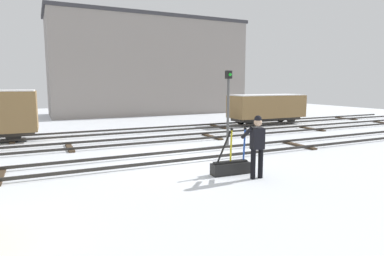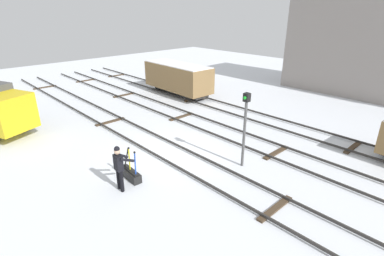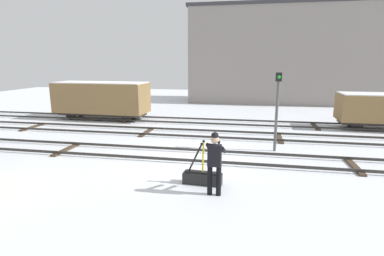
# 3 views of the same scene
# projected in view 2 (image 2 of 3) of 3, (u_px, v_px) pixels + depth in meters

# --- Properties ---
(ground_plane) EXTENTS (60.00, 60.00, 0.00)m
(ground_plane) POSITION_uv_depth(u_px,v_px,m) (170.00, 154.00, 14.38)
(ground_plane) COLOR silver
(track_main_line) EXTENTS (44.00, 1.94, 0.18)m
(track_main_line) POSITION_uv_depth(u_px,v_px,m) (170.00, 152.00, 14.34)
(track_main_line) COLOR #2D2B28
(track_main_line) RESTS_ON ground_plane
(track_siding_near) EXTENTS (44.00, 1.94, 0.18)m
(track_siding_near) POSITION_uv_depth(u_px,v_px,m) (222.00, 131.00, 16.77)
(track_siding_near) COLOR #2D2B28
(track_siding_near) RESTS_ON ground_plane
(track_siding_far) EXTENTS (44.00, 1.94, 0.18)m
(track_siding_far) POSITION_uv_depth(u_px,v_px,m) (257.00, 117.00, 18.90)
(track_siding_far) COLOR #2D2B28
(track_siding_far) RESTS_ON ground_plane
(switch_lever_frame) EXTENTS (1.26, 0.43, 1.45)m
(switch_lever_frame) POSITION_uv_depth(u_px,v_px,m) (131.00, 173.00, 12.22)
(switch_lever_frame) COLOR black
(switch_lever_frame) RESTS_ON ground_plane
(rail_worker) EXTENTS (0.56, 0.68, 1.89)m
(rail_worker) POSITION_uv_depth(u_px,v_px,m) (119.00, 165.00, 11.15)
(rail_worker) COLOR black
(rail_worker) RESTS_ON ground_plane
(signal_post) EXTENTS (0.24, 0.32, 3.38)m
(signal_post) POSITION_uv_depth(u_px,v_px,m) (245.00, 122.00, 12.52)
(signal_post) COLOR #4C4C4C
(signal_post) RESTS_ON ground_plane
(freight_car_far_end) EXTENTS (6.23, 2.36, 2.50)m
(freight_car_far_end) POSITION_uv_depth(u_px,v_px,m) (178.00, 77.00, 23.66)
(freight_car_far_end) COLOR #2D2B28
(freight_car_far_end) RESTS_ON ground_plane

